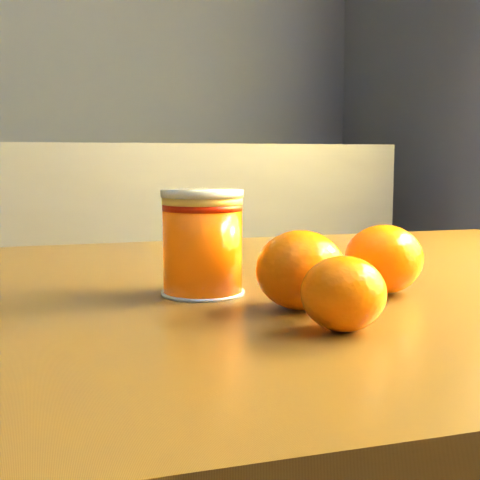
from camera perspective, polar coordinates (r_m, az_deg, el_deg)
name	(u,v)px	position (r m, az deg, el deg)	size (l,w,h in m)	color
table	(262,382)	(0.66, 1.88, -12.01)	(1.03, 0.74, 0.75)	brown
juice_glass	(203,243)	(0.58, -3.21, -0.25)	(0.07, 0.07, 0.09)	#DE4D04
orange_front	(301,270)	(0.53, 5.20, -2.56)	(0.07, 0.07, 0.06)	#FF6805
orange_back	(384,259)	(0.60, 12.18, -1.59)	(0.07, 0.07, 0.06)	#FF6805
orange_extra	(343,294)	(0.47, 8.81, -4.54)	(0.06, 0.06, 0.05)	#FF6805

